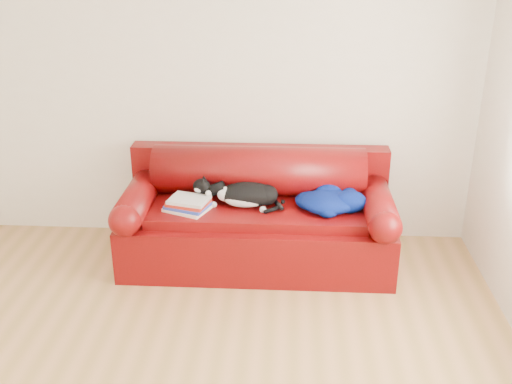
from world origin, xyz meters
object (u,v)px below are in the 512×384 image
(sofa_base, at_px, (257,234))
(blanket, at_px, (330,200))
(book_stack, at_px, (188,204))
(cat, at_px, (247,195))

(sofa_base, bearing_deg, blanket, -5.44)
(book_stack, bearing_deg, blanket, 4.60)
(book_stack, xyz_separation_m, cat, (0.44, 0.10, 0.04))
(cat, bearing_deg, book_stack, -162.11)
(cat, distance_m, blanket, 0.63)
(book_stack, distance_m, cat, 0.46)
(sofa_base, bearing_deg, cat, -153.94)
(sofa_base, height_order, blanket, blanket)
(cat, xyz_separation_m, blanket, (0.63, -0.02, -0.02))
(sofa_base, xyz_separation_m, book_stack, (-0.52, -0.14, 0.31))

